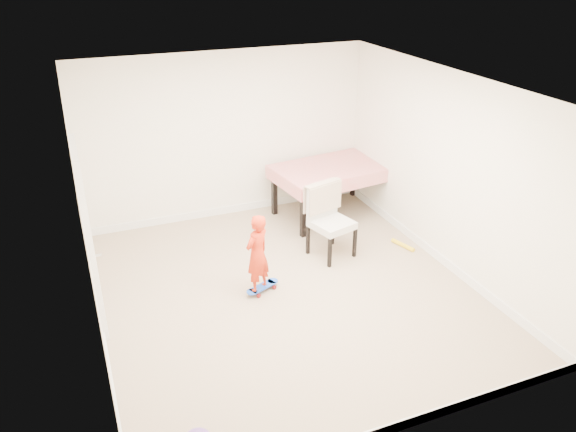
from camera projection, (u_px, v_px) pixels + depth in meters
name	position (u px, v px, depth m)	size (l,w,h in m)	color
ground	(287.00, 291.00, 7.12)	(5.00, 5.00, 0.00)	tan
ceiling	(286.00, 88.00, 6.00)	(4.50, 5.00, 0.04)	white
wall_back	(227.00, 137.00, 8.62)	(4.50, 0.04, 2.60)	white
wall_front	(402.00, 314.00, 4.49)	(4.50, 0.04, 2.60)	white
wall_left	(87.00, 230.00, 5.81)	(0.04, 5.00, 2.60)	white
wall_right	(445.00, 171.00, 7.31)	(0.04, 5.00, 2.60)	white
door	(89.00, 241.00, 6.18)	(0.10, 0.94, 2.11)	white
baseboard_back	(230.00, 209.00, 9.17)	(4.50, 0.02, 0.12)	white
baseboard_front	(390.00, 429.00, 5.02)	(4.50, 0.02, 0.12)	white
baseboard_left	(103.00, 328.00, 6.34)	(0.02, 5.00, 0.12)	white
baseboard_right	(435.00, 254.00, 7.85)	(0.02, 5.00, 0.12)	white
dining_table	(331.00, 190.00, 8.98)	(1.76, 1.10, 0.83)	#A80811
dining_chair	(332.00, 222.00, 7.72)	(0.57, 0.65, 1.04)	silver
skateboard	(263.00, 288.00, 7.11)	(0.49, 0.18, 0.07)	blue
child	(257.00, 257.00, 6.86)	(0.38, 0.25, 1.04)	red
foam_toy	(403.00, 245.00, 8.15)	(0.06, 0.06, 0.40)	yellow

